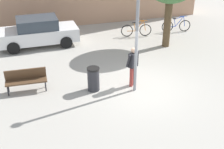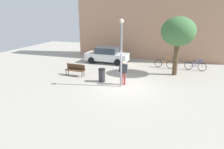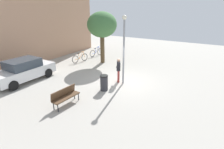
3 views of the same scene
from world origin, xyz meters
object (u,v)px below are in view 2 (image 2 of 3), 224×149
parked_car_white (107,55)px  lamppost (121,47)px  plaza_tree (178,32)px  bicycle_blue (195,66)px  trash_bin (102,75)px  park_bench (75,69)px  bicycle_orange (164,64)px  person_by_lamppost (123,71)px

parked_car_white → lamppost: bearing=-62.5°
plaza_tree → bicycle_blue: 3.96m
parked_car_white → trash_bin: parked_car_white is taller
bicycle_blue → parked_car_white: (-8.23, 0.22, 0.39)m
park_bench → bicycle_orange: (6.54, 4.62, -0.16)m
lamppost → park_bench: lamppost is taller
lamppost → parked_car_white: bearing=117.5°
trash_bin → plaza_tree: bearing=34.9°
park_bench → bicycle_blue: (9.17, 4.63, -0.16)m
lamppost → plaza_tree: plaza_tree is taller
plaza_tree → trash_bin: bearing=-145.1°
lamppost → bicycle_blue: 8.09m
park_bench → trash_bin: 2.67m
person_by_lamppost → lamppost: bearing=-98.0°
plaza_tree → trash_bin: 6.69m
park_bench → bicycle_orange: bearing=35.2°
trash_bin → parked_car_white: bearing=106.1°
person_by_lamppost → bicycle_blue: (4.98, 5.50, -0.58)m
person_by_lamppost → trash_bin: 1.70m
plaza_tree → bicycle_blue: (1.67, 1.95, -3.02)m
lamppost → plaza_tree: bearing=49.6°
person_by_lamppost → trash_bin: bearing=176.2°
plaza_tree → bicycle_blue: bearing=49.3°
park_bench → bicycle_orange: bicycle_orange is taller
plaza_tree → trash_bin: size_ratio=4.64×
bicycle_orange → parked_car_white: size_ratio=0.42×
plaza_tree → trash_bin: (-4.94, -3.45, -2.91)m
person_by_lamppost → trash_bin: (-1.63, 0.11, -0.47)m
bicycle_orange → trash_bin: bearing=-126.5°
plaza_tree → bicycle_orange: bearing=116.2°
bicycle_blue → trash_bin: size_ratio=1.82×
park_bench → person_by_lamppost: bearing=-11.7°
plaza_tree → bicycle_blue: plaza_tree is taller
lamppost → park_bench: bearing=162.9°
person_by_lamppost → bicycle_orange: 6.00m
plaza_tree → bicycle_blue: size_ratio=2.55×
person_by_lamppost → plaza_tree: (3.31, 3.55, 2.44)m
bicycle_blue → person_by_lamppost: bearing=-132.2°
plaza_tree → parked_car_white: size_ratio=1.09×
plaza_tree → parked_car_white: (-6.56, 2.17, -2.63)m
park_bench → lamppost: bearing=-17.1°
trash_bin → person_by_lamppost: bearing=-3.8°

